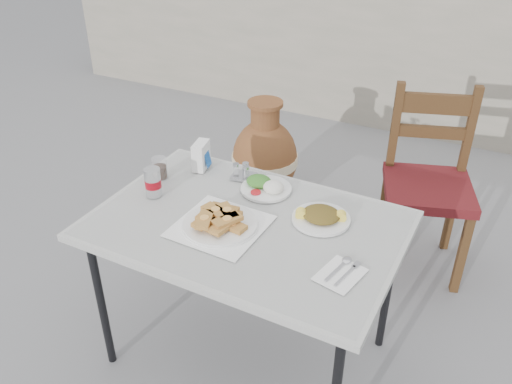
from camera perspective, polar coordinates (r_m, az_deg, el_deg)
The scene contains 13 objects.
ground at distance 2.49m, azimuth 0.41°, elevation -15.12°, with size 80.00×80.00×0.00m, color slate.
cafe_table at distance 2.01m, azimuth -1.01°, elevation -4.27°, with size 1.13×0.78×0.68m.
pide_plate at distance 1.95m, azimuth -3.81°, elevation -2.94°, with size 0.32×0.32×0.06m.
salad_rice_plate at distance 2.16m, azimuth 1.02°, elevation 0.66°, with size 0.20×0.20×0.05m.
salad_chopped_plate at distance 1.99m, azimuth 6.87°, elevation -2.54°, with size 0.22×0.22×0.05m.
soda_can at distance 2.15m, azimuth -10.79°, elevation 1.03°, with size 0.06×0.06×0.12m.
cola_glass at distance 2.27m, azimuth -10.09°, elevation 2.38°, with size 0.06×0.06×0.09m.
napkin_holder at distance 2.31m, azimuth -5.79°, elevation 3.84°, with size 0.08×0.11×0.12m.
condiment_caddy at distance 2.24m, azimuth -1.36°, elevation 2.02°, with size 0.11×0.09×0.07m.
cutlery_napkin at distance 1.77m, azimuth 9.01°, elevation -8.30°, with size 0.15×0.18×0.01m.
chair at distance 2.75m, azimuth 17.62°, elevation 1.03°, with size 0.51×0.51×0.92m.
terracotta_urn at distance 3.17m, azimuth 0.93°, elevation 3.45°, with size 0.39×0.39×0.67m.
back_wall at distance 4.28m, azimuth 15.86°, elevation 14.03°, with size 6.00×0.25×1.20m, color #A19586.
Camera 1 is at (0.75, -1.53, 1.81)m, focal length 38.00 mm.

